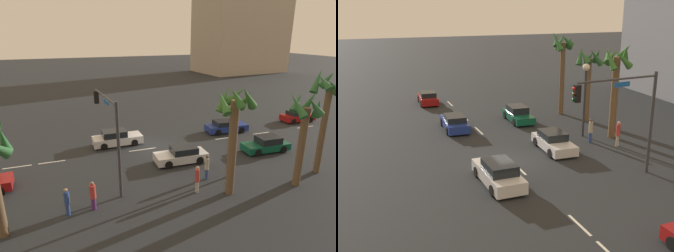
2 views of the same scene
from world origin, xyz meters
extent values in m
plane|color=#232628|center=(0.00, 0.00, 0.00)|extent=(220.00, 220.00, 0.00)
cube|color=silver|center=(-18.00, 0.00, 0.01)|extent=(2.35, 0.14, 0.01)
cube|color=silver|center=(-11.93, 0.00, 0.01)|extent=(2.01, 0.14, 0.01)
cube|color=silver|center=(-7.51, 0.00, 0.01)|extent=(2.21, 0.14, 0.01)
cube|color=silver|center=(1.19, 0.00, 0.01)|extent=(2.53, 0.14, 0.01)
cube|color=silver|center=(8.96, 0.00, 0.01)|extent=(2.10, 0.14, 0.01)
cube|color=navy|center=(-8.69, -1.77, 0.49)|extent=(4.53, 1.98, 0.65)
cube|color=black|center=(-8.42, -1.78, 1.05)|extent=(2.21, 1.66, 0.46)
cylinder|color=black|center=(-10.11, -2.55, 0.32)|extent=(0.65, 0.25, 0.64)
cylinder|color=black|center=(-10.03, -0.87, 0.32)|extent=(0.65, 0.25, 0.64)
cylinder|color=black|center=(-7.35, -2.67, 0.32)|extent=(0.65, 0.25, 0.64)
cylinder|color=black|center=(-7.27, -1.00, 0.32)|extent=(0.65, 0.25, 0.64)
cube|color=maroon|center=(-18.81, -2.17, 0.50)|extent=(4.02, 1.94, 0.68)
cube|color=black|center=(-18.58, -2.18, 1.07)|extent=(1.97, 1.63, 0.47)
cylinder|color=black|center=(-20.07, -2.93, 0.32)|extent=(0.65, 0.25, 0.64)
cylinder|color=black|center=(-19.99, -1.29, 0.32)|extent=(0.65, 0.25, 0.64)
cylinder|color=black|center=(-17.63, -3.05, 0.32)|extent=(0.65, 0.25, 0.64)
cylinder|color=black|center=(-17.55, -1.41, 0.32)|extent=(0.65, 0.25, 0.64)
cube|color=silver|center=(-1.05, 3.68, 0.48)|extent=(4.36, 1.97, 0.65)
cube|color=black|center=(-1.31, 3.69, 1.07)|extent=(2.12, 1.67, 0.53)
cylinder|color=black|center=(0.31, 4.48, 0.32)|extent=(0.65, 0.25, 0.64)
cylinder|color=black|center=(0.25, 2.78, 0.32)|extent=(0.65, 0.25, 0.64)
cylinder|color=black|center=(-2.35, 4.58, 0.32)|extent=(0.65, 0.25, 0.64)
cylinder|color=black|center=(-2.41, 2.88, 0.32)|extent=(0.65, 0.25, 0.64)
cube|color=silver|center=(3.06, -2.05, 0.52)|extent=(4.64, 1.90, 0.72)
cube|color=black|center=(3.34, -2.04, 1.17)|extent=(2.24, 1.64, 0.58)
cylinder|color=black|center=(1.65, -2.93, 0.32)|extent=(0.64, 0.23, 0.64)
cylinder|color=black|center=(1.62, -1.22, 0.32)|extent=(0.64, 0.23, 0.64)
cylinder|color=black|center=(4.51, -2.88, 0.32)|extent=(0.64, 0.23, 0.64)
cylinder|color=black|center=(4.48, -1.16, 0.32)|extent=(0.64, 0.23, 0.64)
cylinder|color=black|center=(12.22, 2.66, 0.32)|extent=(0.65, 0.24, 0.64)
cube|color=#0F5138|center=(-9.11, 4.19, 0.46)|extent=(4.28, 1.91, 0.61)
cube|color=black|center=(-9.36, 4.20, 1.06)|extent=(2.08, 1.61, 0.59)
cylinder|color=black|center=(-7.77, 4.96, 0.32)|extent=(0.65, 0.25, 0.64)
cylinder|color=black|center=(-7.84, 3.32, 0.32)|extent=(0.65, 0.25, 0.64)
cylinder|color=black|center=(-10.38, 5.07, 0.32)|extent=(0.65, 0.25, 0.64)
cylinder|color=black|center=(-10.45, 3.43, 0.32)|extent=(0.65, 0.25, 0.64)
cylinder|color=#38383D|center=(4.67, 7.28, 3.18)|extent=(0.20, 0.20, 6.36)
cylinder|color=#38383D|center=(4.92, 4.51, 6.11)|extent=(0.61, 5.55, 0.12)
cube|color=black|center=(5.16, 1.74, 5.54)|extent=(0.35, 0.35, 0.95)
sphere|color=red|center=(5.18, 1.56, 5.83)|extent=(0.20, 0.20, 0.20)
sphere|color=#392605|center=(5.18, 1.56, 5.53)|extent=(0.20, 0.20, 0.20)
sphere|color=black|center=(5.18, 1.56, 5.23)|extent=(0.20, 0.20, 0.20)
cube|color=#1959B2|center=(4.89, 4.79, 5.79)|extent=(0.14, 1.10, 0.28)
cylinder|color=#2D2D33|center=(-3.23, 7.36, 2.61)|extent=(0.18, 0.18, 5.23)
sphere|color=#F2EACC|center=(-3.23, 7.36, 5.51)|extent=(0.56, 0.56, 0.56)
cylinder|color=#B2A58C|center=(-0.19, 8.50, 0.40)|extent=(0.23, 0.23, 0.80)
cylinder|color=#BF3833|center=(-0.19, 8.50, 1.24)|extent=(0.31, 0.31, 0.87)
sphere|color=tan|center=(-0.19, 8.50, 1.79)|extent=(0.24, 0.24, 0.24)
cylinder|color=#2D478C|center=(-1.66, 7.07, 0.39)|extent=(0.30, 0.30, 0.78)
cylinder|color=#B2A58C|center=(-1.66, 7.07, 1.21)|extent=(0.40, 0.40, 0.85)
sphere|color=brown|center=(-1.66, 7.07, 1.75)|extent=(0.23, 0.23, 0.23)
cylinder|color=brown|center=(-2.18, 9.33, 3.17)|extent=(0.56, 0.56, 6.34)
cone|color=#38702D|center=(-1.34, 9.28, 6.26)|extent=(0.65, 1.64, 1.55)
cone|color=#38702D|center=(-1.88, 9.86, 6.61)|extent=(1.23, 1.02, 1.33)
cone|color=#38702D|center=(-2.52, 10.10, 6.61)|extent=(1.65, 1.14, 1.60)
cone|color=#38702D|center=(-2.89, 9.32, 6.29)|extent=(0.58, 1.32, 1.47)
cone|color=#38702D|center=(-2.52, 8.74, 6.47)|extent=(1.48, 1.18, 1.35)
cone|color=#38702D|center=(-1.88, 8.53, 6.26)|extent=(1.43, 0.99, 1.78)
cylinder|color=brown|center=(-7.18, 10.01, 2.79)|extent=(0.50, 0.50, 5.58)
cone|color=#2D6633|center=(-6.30, 10.10, 5.84)|extent=(0.72, 1.67, 1.68)
cone|color=#2D6633|center=(-7.07, 10.72, 5.83)|extent=(1.42, 0.76, 1.45)
cone|color=#2D6633|center=(-7.70, 10.38, 5.58)|extent=(1.05, 1.17, 1.38)
cone|color=#2D6633|center=(-7.82, 9.51, 5.77)|extent=(1.16, 1.26, 1.71)
cone|color=#2D6633|center=(-6.92, 9.38, 5.80)|extent=(1.42, 1.02, 1.40)
cylinder|color=brown|center=(-10.10, 9.00, 3.38)|extent=(0.45, 0.45, 6.76)
cone|color=#2D6633|center=(-9.44, 9.02, 6.97)|extent=(0.61, 1.39, 1.26)
cone|color=#2D6633|center=(-9.86, 9.57, 6.69)|extent=(1.41, 1.02, 1.26)
cone|color=#2D6633|center=(-10.42, 9.59, 6.67)|extent=(1.43, 1.13, 1.37)
cone|color=#2D6633|center=(-10.91, 9.16, 6.72)|extent=(0.78, 1.32, 1.73)
cone|color=#2D6633|center=(-10.37, 8.41, 6.99)|extent=(1.33, 1.01, 1.38)
cone|color=#2D6633|center=(-9.74, 8.17, 6.91)|extent=(1.53, 1.08, 1.83)
camera|label=1|loc=(7.67, 24.00, 10.20)|focal=31.16mm
camera|label=2|loc=(24.41, -9.55, 10.19)|focal=44.65mm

